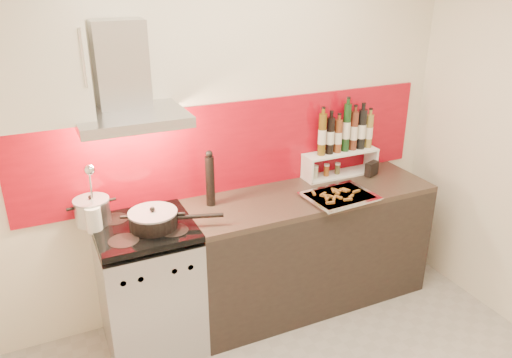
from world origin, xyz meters
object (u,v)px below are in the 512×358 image
counter (308,247)px  pepper_mill (210,179)px  baking_tray (339,196)px  stock_pot (92,211)px  range_stove (150,288)px  saute_pan (154,219)px

counter → pepper_mill: (-0.72, 0.11, 0.64)m
counter → pepper_mill: pepper_mill is taller
baking_tray → pepper_mill: bearing=161.8°
counter → stock_pot: 1.58m
range_stove → pepper_mill: size_ratio=2.34×
pepper_mill → range_stove: bearing=-166.6°
saute_pan → range_stove: bearing=137.3°
counter → baking_tray: (0.13, -0.17, 0.47)m
range_stove → stock_pot: bearing=149.6°
baking_tray → stock_pot: bearing=168.6°
stock_pot → pepper_mill: pepper_mill is taller
range_stove → baking_tray: (1.33, -0.16, 0.47)m
counter → stock_pot: (-1.47, 0.16, 0.54)m
saute_pan → counter: bearing=3.0°
saute_pan → baking_tray: saute_pan is taller
counter → saute_pan: 1.25m
counter → saute_pan: size_ratio=3.20×
counter → stock_pot: bearing=174.0°
pepper_mill → stock_pot: bearing=176.6°
range_stove → baking_tray: size_ratio=1.83×
range_stove → counter: bearing=0.2°
counter → baking_tray: bearing=-52.4°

